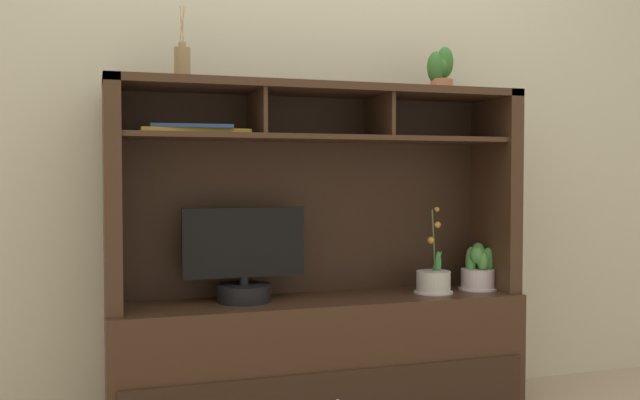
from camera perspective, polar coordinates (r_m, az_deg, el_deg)
The scene contains 8 objects.
back_wall at distance 3.08m, azimuth -1.35°, elevation 9.64°, with size 6.00×0.02×2.80m, color beige.
media_console at distance 2.90m, azimuth -0.05°, elevation -9.57°, with size 1.67×0.43×1.35m.
tv_monitor at distance 2.78m, azimuth -6.19°, elevation -5.13°, with size 0.48×0.21×0.37m.
potted_orchid at distance 3.02m, azimuth 9.20°, elevation -6.51°, with size 0.17×0.17×0.36m.
potted_fern at distance 3.14m, azimuth 12.73°, elevation -5.61°, with size 0.17×0.17×0.20m.
magazine_stack_left at distance 2.73m, azimuth -10.33°, elevation 5.62°, with size 0.41×0.24×0.03m.
diffuser_bottle at distance 2.77m, azimuth -11.12°, elevation 10.83°, with size 0.06×0.06×0.28m.
potted_succulent at distance 3.07m, azimuth 9.75°, elevation 10.38°, with size 0.12×0.11×0.19m.
Camera 1 is at (-0.87, -2.69, 1.00)m, focal length 39.41 mm.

